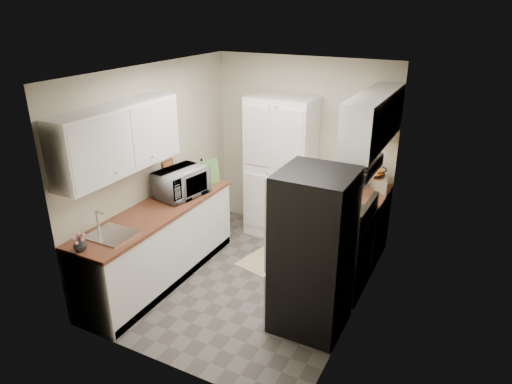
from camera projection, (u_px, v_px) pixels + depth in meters
ground at (249, 280)px, 5.58m from camera, size 3.20×3.20×0.00m
room_shell at (247, 153)px, 4.95m from camera, size 2.64×3.24×2.52m
pantry_cabinet at (281, 168)px, 6.36m from camera, size 0.90×0.55×2.00m
base_cabinet_left at (160, 246)px, 5.48m from camera, size 0.60×2.30×0.88m
countertop_left at (157, 211)px, 5.30m from camera, size 0.63×2.33×0.04m
base_cabinet_right at (358, 225)px, 5.97m from camera, size 0.60×0.80×0.88m
countertop_right at (362, 193)px, 5.79m from camera, size 0.63×0.83×0.04m
electric_range at (339, 250)px, 5.31m from camera, size 0.71×0.78×1.13m
refrigerator at (313, 252)px, 4.52m from camera, size 0.70×0.72×1.70m
microwave at (181, 183)px, 5.60m from camera, size 0.52×0.68×0.34m
wine_bottle at (202, 172)px, 6.00m from camera, size 0.08×0.08×0.31m
flower_vase at (80, 244)px, 4.39m from camera, size 0.16×0.16×0.14m
cutting_board at (210, 172)px, 5.97m from camera, size 0.12×0.25×0.33m
toaster_oven at (372, 183)px, 5.76m from camera, size 0.42×0.46×0.22m
fruit_basket at (375, 170)px, 5.71m from camera, size 0.39×0.39×0.13m
kitchen_mat at (270, 258)px, 6.04m from camera, size 0.69×0.92×0.01m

